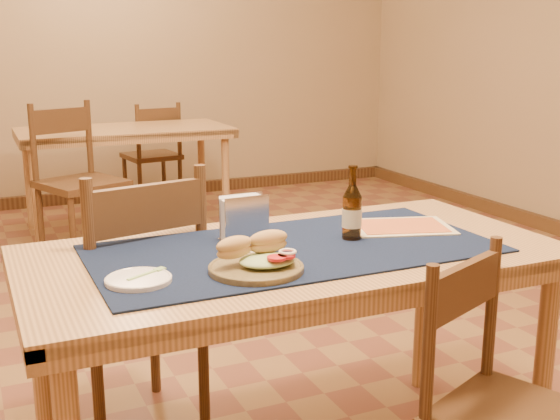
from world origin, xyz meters
name	(u,v)px	position (x,y,z in m)	size (l,w,h in m)	color
room	(204,30)	(0.00, 0.00, 1.40)	(6.04, 7.04, 2.84)	brown
main_table	(294,275)	(0.00, -0.80, 0.67)	(1.60, 0.80, 0.75)	tan
placemat	(294,248)	(0.00, -0.80, 0.75)	(1.20, 0.60, 0.01)	#0F1938
baseboard	(212,358)	(0.00, 0.00, 0.05)	(6.00, 7.00, 0.10)	#4D331B
back_table	(125,139)	(0.19, 2.46, 0.67)	(1.50, 0.76, 0.75)	tan
chair_main_far	(131,299)	(-0.40, -0.36, 0.50)	(0.53, 0.53, 0.97)	#4D331B
chair_main_near	(505,410)	(0.33, -1.38, 0.44)	(0.51, 0.51, 0.84)	#4D331B
chair_back_near	(78,179)	(-0.24, 1.86, 0.51)	(0.59, 0.59, 0.99)	#4D331B
chair_back_far	(153,154)	(0.53, 3.00, 0.46)	(0.46, 0.46, 0.88)	#4D331B
sandwich_plate	(258,261)	(-0.18, -0.95, 0.78)	(0.26, 0.26, 0.10)	brown
side_plate	(138,279)	(-0.50, -0.91, 0.76)	(0.17, 0.17, 0.01)	white
fork	(149,273)	(-0.46, -0.89, 0.77)	(0.12, 0.07, 0.00)	#92C66D
beer_bottle	(352,212)	(0.21, -0.79, 0.84)	(0.06, 0.06, 0.23)	#4D2C0D
napkin_holder	(244,219)	(-0.10, -0.65, 0.82)	(0.16, 0.06, 0.14)	silver
menu_card	(401,226)	(0.43, -0.73, 0.76)	(0.38, 0.32, 0.01)	beige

